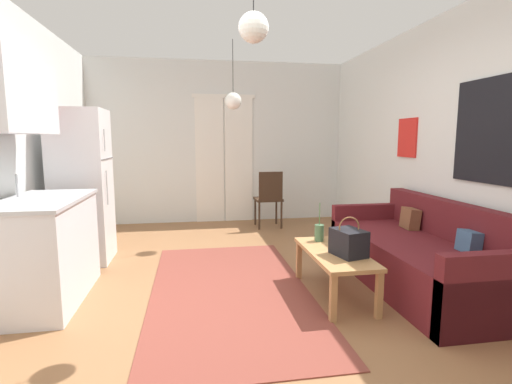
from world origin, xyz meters
TOP-DOWN VIEW (x-y plane):
  - ground_plane at (0.00, 0.00)m, footprint 4.84×7.49m
  - wall_back at (0.00, 3.49)m, footprint 4.44×0.13m
  - wall_right at (2.17, 0.00)m, footprint 0.12×7.09m
  - area_rug at (-0.14, 0.35)m, footprint 1.45×2.81m
  - couch at (1.71, 0.17)m, footprint 0.90×2.08m
  - coffee_table at (0.78, 0.08)m, footprint 0.46×1.04m
  - bamboo_vase at (0.75, 0.43)m, footprint 0.09×0.09m
  - handbag at (0.85, -0.06)m, footprint 0.28×0.33m
  - refrigerator at (-1.72, 1.52)m, footprint 0.60×0.61m
  - kitchen_counter at (-1.78, 0.40)m, footprint 0.63×1.21m
  - accent_chair at (0.73, 2.80)m, footprint 0.43×0.41m
  - pendant_lamp_near at (-0.02, -0.29)m, footprint 0.22×0.22m
  - pendant_lamp_far at (0.09, 2.08)m, footprint 0.22×0.22m

SIDE VIEW (x-z plane):
  - ground_plane at x=0.00m, z-range -0.10..0.00m
  - area_rug at x=-0.14m, z-range 0.00..0.01m
  - couch at x=1.71m, z-range -0.13..0.69m
  - coffee_table at x=0.78m, z-range 0.15..0.57m
  - bamboo_vase at x=0.75m, z-range 0.31..0.69m
  - accent_chair at x=0.73m, z-range 0.06..0.97m
  - handbag at x=0.85m, z-range 0.37..0.71m
  - kitchen_counter at x=-1.78m, z-range -0.26..1.83m
  - refrigerator at x=-1.72m, z-range 0.00..1.76m
  - wall_back at x=0.00m, z-range -0.01..2.70m
  - wall_right at x=2.17m, z-range 0.00..2.71m
  - pendant_lamp_far at x=0.09m, z-range 1.47..2.37m
  - pendant_lamp_near at x=-0.02m, z-range 1.89..2.51m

